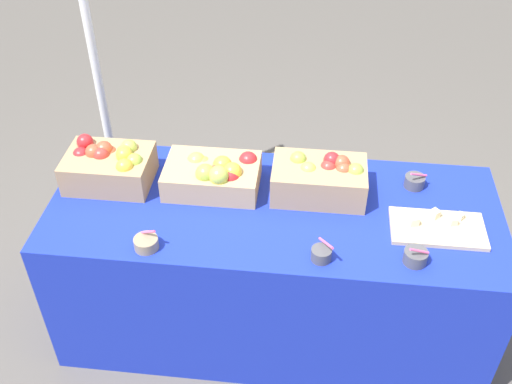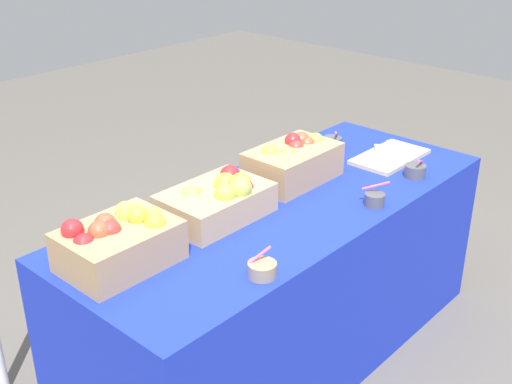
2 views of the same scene
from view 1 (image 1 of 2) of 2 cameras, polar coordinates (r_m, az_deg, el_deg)
The scene contains 11 objects.
ground_plane at distance 3.05m, azimuth 1.48°, elevation -11.97°, with size 10.00×10.00×0.00m, color #56514C.
table at distance 2.77m, azimuth 1.61°, elevation -7.18°, with size 1.90×0.76×0.74m, color #192DB7.
apple_crate_left at distance 2.68m, azimuth -13.75°, elevation 2.51°, with size 0.37×0.27×0.19m.
apple_crate_middle at distance 2.57m, azimuth -3.96°, elevation 1.67°, with size 0.40×0.27×0.17m.
apple_crate_right at distance 2.55m, azimuth 6.14°, elevation 1.32°, with size 0.39×0.25×0.19m.
cutting_board_front at distance 2.51m, azimuth 16.85°, elevation -3.26°, with size 0.37×0.21×0.05m.
sample_bowl_near at distance 2.29m, azimuth 6.24°, elevation -5.87°, with size 0.08×0.10×0.10m.
sample_bowl_mid at distance 2.36m, azimuth -10.39°, elevation -4.79°, with size 0.09×0.09×0.09m.
sample_bowl_far at distance 2.34m, azimuth 14.91°, elevation -5.96°, with size 0.09×0.09×0.10m.
sample_bowl_extra at distance 2.69m, azimuth 14.84°, elevation 0.98°, with size 0.09×0.09×0.10m.
tent_pole at distance 3.11m, azimuth -15.18°, elevation 12.36°, with size 0.04×0.04×2.08m, color white.
Camera 1 is at (0.14, -1.91, 2.38)m, focal length 42.08 mm.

